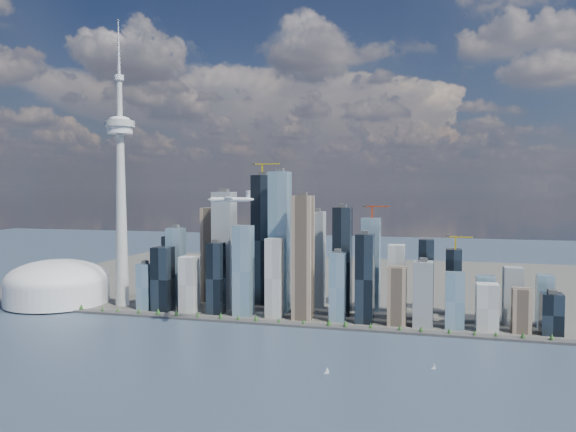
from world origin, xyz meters
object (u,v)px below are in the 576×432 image
(needle_tower, at_px, (121,186))
(sailboat_east, at_px, (434,367))
(dome_stadium, at_px, (57,284))
(sailboat_west, at_px, (327,371))
(airplane, at_px, (231,199))

(needle_tower, bearing_deg, sailboat_east, -21.37)
(dome_stadium, relative_size, sailboat_west, 21.62)
(dome_stadium, xyz_separation_m, sailboat_east, (730.72, -221.20, -36.59))
(airplane, height_order, sailboat_west, airplane)
(needle_tower, distance_m, sailboat_east, 675.79)
(needle_tower, xyz_separation_m, sailboat_west, (460.74, -284.08, -232.87))
(airplane, bearing_deg, sailboat_east, -34.80)
(airplane, distance_m, sailboat_west, 294.22)
(needle_tower, xyz_separation_m, airplane, (291.37, -172.46, -19.74))
(sailboat_east, bearing_deg, needle_tower, 168.12)
(needle_tower, bearing_deg, sailboat_west, -31.66)
(needle_tower, xyz_separation_m, dome_stadium, (-140.00, -10.00, -196.40))
(needle_tower, xyz_separation_m, sailboat_east, (590.72, -231.20, -232.99))
(dome_stadium, height_order, airplane, airplane)
(airplane, height_order, sailboat_east, airplane)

